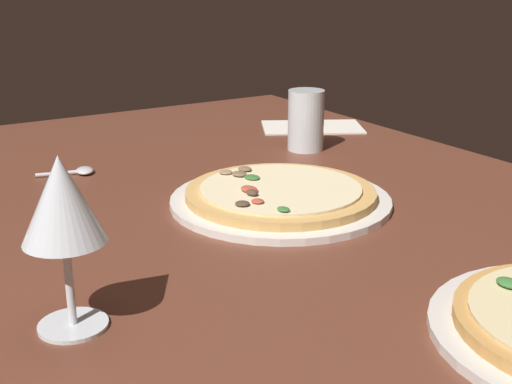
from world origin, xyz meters
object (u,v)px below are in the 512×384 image
(paper_menu, at_px, (312,127))
(spoon, at_px, (79,171))
(water_glass, at_px, (306,125))
(wine_glass_far, at_px, (62,206))
(pizza_main, at_px, (280,196))

(paper_menu, bearing_deg, spoon, 126.10)
(spoon, bearing_deg, paper_menu, -82.43)
(water_glass, bearing_deg, wine_glass_far, 126.35)
(water_glass, distance_m, spoon, 0.41)
(wine_glass_far, relative_size, spoon, 1.79)
(water_glass, bearing_deg, paper_menu, -40.19)
(paper_menu, bearing_deg, wine_glass_far, 157.59)
(pizza_main, bearing_deg, wine_glass_far, 117.73)
(wine_glass_far, bearing_deg, paper_menu, -50.95)
(pizza_main, relative_size, water_glass, 2.86)
(wine_glass_far, bearing_deg, spoon, -18.59)
(paper_menu, distance_m, spoon, 0.52)
(wine_glass_far, xyz_separation_m, spoon, (0.48, -0.16, -0.12))
(pizza_main, distance_m, water_glass, 0.31)
(wine_glass_far, height_order, water_glass, wine_glass_far)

